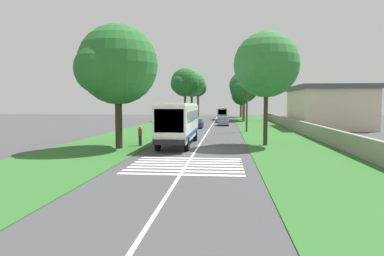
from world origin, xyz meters
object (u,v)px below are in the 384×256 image
trailing_car_1 (223,121)px  roadside_tree_right_1 (241,96)px  pedestrian (140,136)px  trailing_minibus_0 (222,113)px  roadside_tree_right_2 (265,66)px  roadside_tree_right_3 (243,86)px  coach_bus (179,121)px  roadside_tree_right_0 (243,89)px  roadside_tree_left_3 (184,83)px  roadside_tree_left_2 (198,89)px  trailing_car_0 (197,124)px  utility_pole (247,96)px  roadside_tree_left_0 (191,84)px  roadside_building (328,107)px  trailing_car_2 (222,119)px  roadside_tree_left_1 (117,67)px

trailing_car_1 → roadside_tree_right_1: (31.93, -4.06, 4.70)m
pedestrian → trailing_minibus_0: bearing=-7.7°
roadside_tree_right_2 → roadside_tree_right_3: size_ratio=0.94×
coach_bus → roadside_tree_right_0: size_ratio=1.19×
coach_bus → roadside_tree_right_0: bearing=-10.6°
roadside_tree_left_3 → roadside_tree_right_0: size_ratio=1.14×
trailing_minibus_0 → roadside_tree_left_2: size_ratio=0.61×
roadside_tree_right_0 → roadside_tree_right_2: size_ratio=0.95×
coach_bus → trailing_car_0: 20.82m
utility_pole → roadside_tree_left_0: bearing=17.0°
roadside_tree_left_0 → roadside_tree_right_3: roadside_tree_left_0 is taller
coach_bus → roadside_tree_right_1: (59.03, -7.78, 3.22)m
roadside_tree_right_1 → trailing_car_1: bearing=172.8°
trailing_car_0 → roadside_tree_left_3: (19.59, 4.21, 7.03)m
trailing_car_0 → roadside_tree_left_0: (29.15, 3.85, 7.34)m
roadside_tree_right_0 → roadside_tree_right_2: bearing=179.9°
utility_pole → roadside_tree_left_2: bearing=12.4°
trailing_minibus_0 → roadside_tree_left_2: 15.53m
roadside_tree_left_0 → roadside_tree_left_2: bearing=-3.9°
roadside_tree_right_3 → pedestrian: size_ratio=6.24×
roadside_tree_right_3 → utility_pole: (-32.24, 0.91, -2.65)m
roadside_tree_right_1 → roadside_building: roadside_tree_right_1 is taller
roadside_tree_left_3 → roadside_tree_right_0: bearing=-89.2°
trailing_minibus_0 → roadside_tree_right_3: (-0.90, -4.39, 5.77)m
trailing_minibus_0 → pedestrian: trailing_minibus_0 is taller
coach_bus → trailing_car_1: size_ratio=2.60×
utility_pole → pedestrian: utility_pole is taller
trailing_car_2 → trailing_minibus_0: (11.01, 0.05, 0.88)m
trailing_car_2 → roadside_tree_left_0: bearing=29.0°
trailing_car_0 → roadside_tree_right_3: roadside_tree_right_3 is taller
roadside_tree_left_1 → roadside_tree_left_3: 43.21m
roadside_tree_left_0 → roadside_building: size_ratio=0.79×
roadside_tree_left_0 → coach_bus: bearing=-175.4°
trailing_car_0 → roadside_tree_left_2: (39.58, 3.14, 6.75)m
roadside_tree_right_0 → roadside_tree_right_3: (6.16, -0.14, 0.86)m
roadside_tree_left_0 → roadside_tree_right_0: 15.01m
roadside_tree_left_0 → roadside_tree_left_3: roadside_tree_left_0 is taller
trailing_car_1 → roadside_tree_left_3: (13.26, 8.12, 7.03)m
roadside_tree_left_3 → roadside_tree_right_3: roadside_tree_left_3 is taller
trailing_car_0 → roadside_tree_left_1: (-23.61, 4.50, 5.99)m
roadside_tree_right_3 → trailing_car_2: bearing=156.7°
trailing_car_1 → roadside_tree_right_1: roadside_tree_right_1 is taller
coach_bus → roadside_tree_left_2: 60.66m
roadside_tree_left_0 → roadside_tree_right_1: size_ratio=1.45×
roadside_tree_left_0 → roadside_tree_right_3: 12.20m
coach_bus → trailing_minibus_0: size_ratio=1.86×
trailing_car_1 → utility_pole: (-12.66, -3.06, 4.00)m
trailing_car_2 → coach_bus: bearing=174.8°
roadside_building → pedestrian: (-24.15, 22.48, -2.25)m
roadside_tree_right_1 → pedestrian: (-60.14, 11.05, -4.46)m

